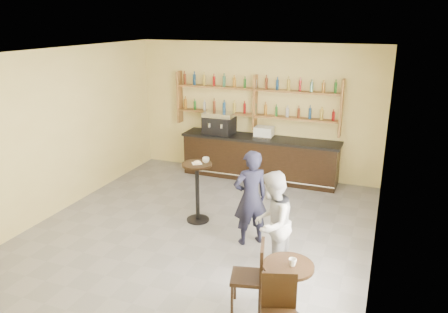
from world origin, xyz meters
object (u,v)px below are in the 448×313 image
(bar_counter, at_px, (260,158))
(espresso_machine, at_px, (219,123))
(man_main, at_px, (251,198))
(cafe_table, at_px, (287,293))
(chair_west, at_px, (247,276))
(pastry_case, at_px, (264,132))
(pedestal_table, at_px, (197,192))
(patron_second, at_px, (272,223))

(bar_counter, xyz_separation_m, espresso_machine, (-1.05, 0.00, 0.77))
(man_main, height_order, cafe_table, man_main)
(chair_west, bearing_deg, cafe_table, 71.27)
(pastry_case, bearing_deg, man_main, -82.56)
(espresso_machine, xyz_separation_m, pedestal_table, (0.62, -2.66, -0.71))
(bar_counter, height_order, patron_second, patron_second)
(pastry_case, xyz_separation_m, man_main, (0.68, -3.12, -0.32))
(espresso_machine, relative_size, pastry_case, 1.66)
(bar_counter, relative_size, patron_second, 2.34)
(man_main, bearing_deg, cafe_table, 81.80)
(espresso_machine, relative_size, pedestal_table, 0.63)
(cafe_table, height_order, patron_second, patron_second)
(espresso_machine, height_order, pedestal_table, espresso_machine)
(man_main, xyz_separation_m, chair_west, (0.52, -1.74, -0.35))
(bar_counter, distance_m, patron_second, 4.09)
(bar_counter, distance_m, pastry_case, 0.65)
(pedestal_table, relative_size, cafe_table, 1.42)
(cafe_table, distance_m, chair_west, 0.56)
(espresso_machine, xyz_separation_m, pastry_case, (1.14, 0.00, -0.13))
(pastry_case, xyz_separation_m, chair_west, (1.19, -4.85, -0.67))
(pedestal_table, height_order, man_main, man_main)
(chair_west, relative_size, patron_second, 0.60)
(man_main, height_order, chair_west, man_main)
(patron_second, bearing_deg, man_main, -139.25)
(espresso_machine, relative_size, chair_west, 0.75)
(patron_second, bearing_deg, cafe_table, 28.58)
(chair_west, bearing_deg, pastry_case, -179.72)
(bar_counter, relative_size, pastry_case, 8.59)
(espresso_machine, xyz_separation_m, cafe_table, (2.88, -4.90, -0.88))
(pedestal_table, height_order, cafe_table, pedestal_table)
(cafe_table, xyz_separation_m, patron_second, (-0.50, 1.05, 0.40))
(bar_counter, xyz_separation_m, man_main, (0.77, -3.12, 0.32))
(chair_west, height_order, patron_second, patron_second)
(pastry_case, bearing_deg, pedestal_table, -105.83)
(pedestal_table, bearing_deg, cafe_table, -44.71)
(man_main, bearing_deg, espresso_machine, -98.91)
(pedestal_table, relative_size, chair_west, 1.19)
(pedestal_table, bearing_deg, bar_counter, 80.84)
(espresso_machine, distance_m, cafe_table, 5.75)
(pastry_case, height_order, cafe_table, pastry_case)
(espresso_machine, bearing_deg, pastry_case, 5.87)
(chair_west, bearing_deg, espresso_machine, -167.90)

